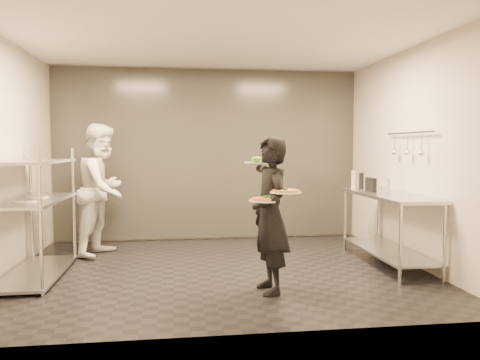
{
  "coord_description": "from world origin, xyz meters",
  "views": [
    {
      "loc": [
        -0.51,
        -5.65,
        1.51
      ],
      "look_at": [
        0.28,
        0.2,
        1.1
      ],
      "focal_mm": 35.0,
      "sensor_mm": 36.0,
      "label": 1
    }
  ],
  "objects": [
    {
      "name": "room_shell",
      "position": [
        0.0,
        1.18,
        1.4
      ],
      "size": [
        5.0,
        4.0,
        2.8
      ],
      "color": "black",
      "rests_on": "ground"
    },
    {
      "name": "pass_rack",
      "position": [
        -2.15,
        -0.0,
        0.77
      ],
      "size": [
        0.6,
        1.6,
        1.5
      ],
      "color": "silver",
      "rests_on": "ground"
    },
    {
      "name": "prep_counter",
      "position": [
        2.18,
        0.0,
        0.63
      ],
      "size": [
        0.6,
        1.8,
        0.92
      ],
      "color": "silver",
      "rests_on": "ground"
    },
    {
      "name": "utensil_rail",
      "position": [
        2.43,
        -0.0,
        1.55
      ],
      "size": [
        0.07,
        1.2,
        0.31
      ],
      "color": "silver",
      "rests_on": "room_shell"
    },
    {
      "name": "waiter",
      "position": [
        0.44,
        -0.93,
        0.81
      ],
      "size": [
        0.46,
        0.64,
        1.62
      ],
      "primitive_type": "imported",
      "rotation": [
        0.0,
        0.0,
        -1.44
      ],
      "color": "black",
      "rests_on": "ground"
    },
    {
      "name": "chef",
      "position": [
        -1.55,
        1.1,
        0.92
      ],
      "size": [
        0.96,
        1.08,
        1.84
      ],
      "primitive_type": "imported",
      "rotation": [
        0.0,
        0.0,
        1.22
      ],
      "color": "silver",
      "rests_on": "ground"
    },
    {
      "name": "pizza_plate_near",
      "position": [
        0.35,
        -1.15,
        1.0
      ],
      "size": [
        0.33,
        0.33,
        0.05
      ],
      "color": "silver",
      "rests_on": "waiter"
    },
    {
      "name": "pizza_plate_far",
      "position": [
        0.55,
        -1.15,
        1.08
      ],
      "size": [
        0.31,
        0.31,
        0.05
      ],
      "color": "silver",
      "rests_on": "waiter"
    },
    {
      "name": "salad_plate",
      "position": [
        0.35,
        -0.67,
        1.37
      ],
      "size": [
        0.27,
        0.27,
        0.07
      ],
      "color": "silver",
      "rests_on": "waiter"
    },
    {
      "name": "pos_monitor",
      "position": [
        2.06,
        0.29,
        1.01
      ],
      "size": [
        0.05,
        0.26,
        0.19
      ],
      "primitive_type": "cube",
      "rotation": [
        0.0,
        0.0,
        -0.0
      ],
      "color": "black",
      "rests_on": "prep_counter"
    },
    {
      "name": "bottle_green",
      "position": [
        2.02,
        0.8,
        1.05
      ],
      "size": [
        0.07,
        0.07,
        0.26
      ],
      "primitive_type": "cylinder",
      "color": "gray",
      "rests_on": "prep_counter"
    },
    {
      "name": "bottle_clear",
      "position": [
        2.27,
        0.22,
        1.01
      ],
      "size": [
        0.05,
        0.05,
        0.18
      ],
      "primitive_type": "cylinder",
      "color": "gray",
      "rests_on": "prep_counter"
    },
    {
      "name": "bottle_dark",
      "position": [
        2.08,
        0.67,
        1.04
      ],
      "size": [
        0.07,
        0.07,
        0.23
      ],
      "primitive_type": "cylinder",
      "color": "black",
      "rests_on": "prep_counter"
    }
  ]
}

